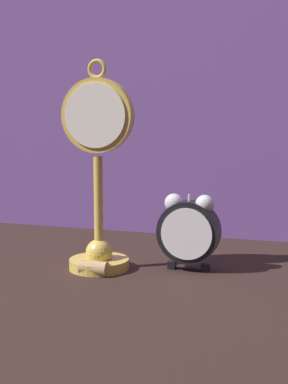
# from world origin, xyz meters

# --- Properties ---
(ground_plane) EXTENTS (4.00, 4.00, 0.00)m
(ground_plane) POSITION_xyz_m (0.00, 0.00, 0.00)
(ground_plane) COLOR black
(fabric_backdrop_drape) EXTENTS (1.52, 0.01, 0.77)m
(fabric_backdrop_drape) POSITION_xyz_m (0.00, 0.33, 0.39)
(fabric_backdrop_drape) COLOR #6B478E
(fabric_backdrop_drape) RESTS_ON ground_plane
(pocket_watch_on_stand) EXTENTS (0.11, 0.09, 0.32)m
(pocket_watch_on_stand) POSITION_xyz_m (-0.06, 0.04, 0.14)
(pocket_watch_on_stand) COLOR gold
(pocket_watch_on_stand) RESTS_ON ground_plane
(alarm_clock_twin_bell) EXTENTS (0.10, 0.03, 0.12)m
(alarm_clock_twin_bell) POSITION_xyz_m (0.07, 0.08, 0.07)
(alarm_clock_twin_bell) COLOR black
(alarm_clock_twin_bell) RESTS_ON ground_plane
(wine_cork) EXTENTS (0.04, 0.02, 0.02)m
(wine_cork) POSITION_xyz_m (-0.05, 0.01, 0.01)
(wine_cork) COLOR tan
(wine_cork) RESTS_ON ground_plane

